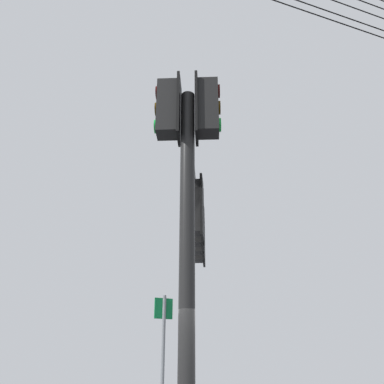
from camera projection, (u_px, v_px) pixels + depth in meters
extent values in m
cylinder|color=black|center=(187.00, 284.00, 4.82)|extent=(0.20, 0.20, 5.60)
cylinder|color=black|center=(193.00, 194.00, 7.35)|extent=(3.34, 1.94, 0.14)
cube|color=black|center=(168.00, 109.00, 5.87)|extent=(0.41, 0.41, 0.90)
cube|color=black|center=(179.00, 109.00, 5.86)|extent=(0.40, 0.25, 1.04)
cylinder|color=#360503|center=(157.00, 93.00, 6.00)|extent=(0.19, 0.12, 0.20)
cylinder|color=#3C2703|center=(156.00, 109.00, 5.88)|extent=(0.19, 0.12, 0.20)
cylinder|color=green|center=(156.00, 127.00, 5.76)|extent=(0.19, 0.12, 0.20)
cube|color=black|center=(208.00, 108.00, 5.85)|extent=(0.41, 0.41, 0.90)
cube|color=black|center=(197.00, 108.00, 5.85)|extent=(0.40, 0.25, 1.04)
cylinder|color=#360503|center=(219.00, 91.00, 5.96)|extent=(0.19, 0.12, 0.20)
cylinder|color=#3C2703|center=(219.00, 108.00, 5.84)|extent=(0.19, 0.12, 0.20)
cylinder|color=green|center=(220.00, 125.00, 5.72)|extent=(0.19, 0.12, 0.20)
cube|color=black|center=(191.00, 208.00, 6.50)|extent=(0.40, 0.40, 0.90)
cube|color=black|center=(202.00, 207.00, 6.49)|extent=(0.41, 0.24, 1.04)
cylinder|color=#360503|center=(182.00, 191.00, 6.63)|extent=(0.19, 0.12, 0.20)
cylinder|color=#3C2703|center=(181.00, 208.00, 6.51)|extent=(0.19, 0.12, 0.20)
cylinder|color=green|center=(181.00, 225.00, 6.39)|extent=(0.19, 0.12, 0.20)
cube|color=black|center=(193.00, 220.00, 7.04)|extent=(0.41, 0.41, 0.90)
cube|color=black|center=(203.00, 220.00, 7.04)|extent=(0.40, 0.26, 1.04)
cylinder|color=#360503|center=(184.00, 204.00, 7.16)|extent=(0.19, 0.13, 0.20)
cylinder|color=#3C2703|center=(184.00, 220.00, 7.04)|extent=(0.19, 0.13, 0.20)
cylinder|color=green|center=(184.00, 236.00, 6.92)|extent=(0.19, 0.13, 0.20)
cube|color=black|center=(194.00, 230.00, 7.57)|extent=(0.40, 0.40, 0.90)
cube|color=black|center=(203.00, 230.00, 7.56)|extent=(0.41, 0.24, 1.04)
cylinder|color=#360503|center=(186.00, 216.00, 7.71)|extent=(0.19, 0.12, 0.20)
cylinder|color=#3C2703|center=(186.00, 231.00, 7.59)|extent=(0.19, 0.12, 0.20)
cylinder|color=green|center=(186.00, 246.00, 7.46)|extent=(0.19, 0.12, 0.20)
cube|color=black|center=(195.00, 240.00, 8.11)|extent=(0.41, 0.41, 0.90)
cube|color=black|center=(204.00, 239.00, 8.10)|extent=(0.41, 0.24, 1.04)
cylinder|color=#360503|center=(187.00, 226.00, 8.24)|extent=(0.19, 0.12, 0.20)
cylinder|color=#3C2703|center=(187.00, 240.00, 8.12)|extent=(0.19, 0.12, 0.20)
cylinder|color=green|center=(187.00, 254.00, 8.00)|extent=(0.19, 0.12, 0.20)
cylinder|color=slate|center=(162.00, 384.00, 7.33)|extent=(0.07, 0.07, 3.20)
cube|color=#0C7238|center=(164.00, 308.00, 7.91)|extent=(0.33, 0.23, 0.40)
cube|color=white|center=(163.00, 309.00, 7.92)|extent=(0.27, 0.18, 0.34)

